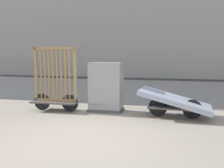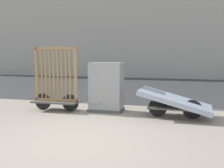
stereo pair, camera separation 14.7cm
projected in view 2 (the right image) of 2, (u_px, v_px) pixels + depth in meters
ground_plane at (78, 142)px, 4.85m from camera, size 60.00×60.00×0.00m
road_strip at (144, 87)px, 13.09m from camera, size 56.00×9.74×0.01m
bike_cart_with_bedframe at (56, 88)px, 7.51m from camera, size 2.04×0.65×1.82m
bike_cart_with_mattress at (175, 102)px, 6.67m from camera, size 2.30×1.15×0.73m
utility_cabinet at (106, 88)px, 7.42m from camera, size 0.96×0.60×1.39m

